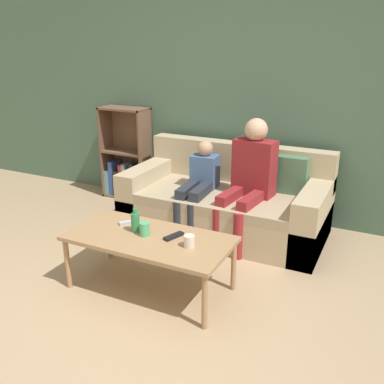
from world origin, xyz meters
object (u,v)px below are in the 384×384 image
(couch, at_px, (227,204))
(person_child, at_px, (199,183))
(tv_remote_0, at_px, (174,236))
(tv_remote_1, at_px, (130,222))
(coffee_table, at_px, (149,241))
(bookshelf, at_px, (127,164))
(bottle, at_px, (135,222))
(cup_far, at_px, (145,229))
(person_adult, at_px, (250,172))
(cup_near, at_px, (189,241))

(couch, xyz_separation_m, person_child, (-0.24, -0.15, 0.24))
(tv_remote_0, bearing_deg, tv_remote_1, -169.62)
(tv_remote_0, bearing_deg, couch, 112.17)
(coffee_table, bearing_deg, bookshelf, 128.79)
(couch, height_order, coffee_table, couch)
(couch, distance_m, tv_remote_1, 1.21)
(tv_remote_0, relative_size, bottle, 0.95)
(bookshelf, distance_m, person_child, 1.35)
(cup_far, xyz_separation_m, tv_remote_0, (0.21, 0.06, -0.04))
(person_child, relative_size, tv_remote_1, 5.70)
(bookshelf, bearing_deg, cup_far, -52.00)
(bookshelf, height_order, person_adult, person_adult)
(bookshelf, relative_size, cup_far, 10.56)
(person_child, bearing_deg, cup_far, -89.32)
(coffee_table, relative_size, tv_remote_1, 7.87)
(person_adult, bearing_deg, cup_near, -84.90)
(couch, bearing_deg, person_adult, -18.24)
(couch, relative_size, bookshelf, 1.79)
(couch, height_order, tv_remote_1, couch)
(couch, distance_m, cup_near, 1.32)
(bookshelf, distance_m, bottle, 2.04)
(bookshelf, bearing_deg, bottle, -53.68)
(person_adult, height_order, cup_far, person_adult)
(bookshelf, distance_m, person_adult, 1.81)
(cup_far, height_order, tv_remote_0, cup_far)
(coffee_table, distance_m, tv_remote_1, 0.30)
(person_child, xyz_separation_m, cup_far, (0.08, -1.12, -0.02))
(cup_near, xyz_separation_m, bottle, (-0.48, 0.05, 0.03))
(cup_near, bearing_deg, bookshelf, 134.94)
(person_adult, bearing_deg, couch, 168.51)
(person_adult, bearing_deg, person_child, -166.14)
(bookshelf, relative_size, person_child, 1.21)
(tv_remote_0, bearing_deg, bookshelf, 152.92)
(bookshelf, height_order, tv_remote_1, bookshelf)
(coffee_table, height_order, tv_remote_0, tv_remote_0)
(couch, bearing_deg, cup_far, -97.12)
(bottle, bearing_deg, coffee_table, -13.92)
(cup_near, xyz_separation_m, tv_remote_0, (-0.17, 0.08, -0.03))
(tv_remote_1, bearing_deg, person_child, 124.27)
(bookshelf, xyz_separation_m, tv_remote_0, (1.52, -1.61, 0.05))
(couch, height_order, cup_near, couch)
(cup_near, height_order, tv_remote_0, cup_near)
(tv_remote_1, bearing_deg, tv_remote_0, 33.65)
(bookshelf, xyz_separation_m, person_adult, (1.72, -0.49, 0.26))
(cup_far, xyz_separation_m, tv_remote_1, (-0.23, 0.13, -0.04))
(cup_near, height_order, cup_far, cup_far)
(tv_remote_1, bearing_deg, person_adult, 101.23)
(couch, xyz_separation_m, coffee_table, (-0.12, -1.27, 0.12))
(cup_far, distance_m, tv_remote_0, 0.23)
(couch, bearing_deg, bookshelf, 164.51)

